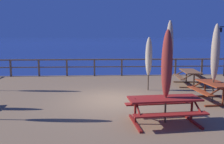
{
  "coord_description": "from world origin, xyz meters",
  "views": [
    {
      "loc": [
        -0.52,
        -9.4,
        3.36
      ],
      "look_at": [
        0.0,
        0.91,
        1.78
      ],
      "focal_mm": 38.25,
      "sensor_mm": 36.0,
      "label": 1
    }
  ],
  "objects_px": {
    "patio_umbrella_short_front": "(169,48)",
    "lamp_post_hooked": "(223,43)",
    "patio_umbrella_tall_front": "(215,53)",
    "picnic_table_front_left": "(214,88)",
    "patio_umbrella_short_back": "(149,57)",
    "patio_umbrella_tall_mid_right": "(167,64)",
    "picnic_table_mid_left": "(190,75)",
    "picnic_table_mid_centre": "(164,104)"
  },
  "relations": [
    {
      "from": "picnic_table_mid_left",
      "to": "patio_umbrella_tall_front",
      "type": "bearing_deg",
      "value": -94.88
    },
    {
      "from": "patio_umbrella_short_front",
      "to": "lamp_post_hooked",
      "type": "bearing_deg",
      "value": 44.35
    },
    {
      "from": "patio_umbrella_tall_front",
      "to": "picnic_table_front_left",
      "type": "bearing_deg",
      "value": 18.02
    },
    {
      "from": "patio_umbrella_tall_front",
      "to": "patio_umbrella_tall_mid_right",
      "type": "height_order",
      "value": "patio_umbrella_tall_front"
    },
    {
      "from": "patio_umbrella_tall_mid_right",
      "to": "lamp_post_hooked",
      "type": "distance_m",
      "value": 9.83
    },
    {
      "from": "patio_umbrella_short_back",
      "to": "patio_umbrella_short_front",
      "type": "xyz_separation_m",
      "value": [
        0.66,
        -1.04,
        0.45
      ]
    },
    {
      "from": "picnic_table_mid_centre",
      "to": "patio_umbrella_short_front",
      "type": "xyz_separation_m",
      "value": [
        1.05,
        3.24,
        1.48
      ]
    },
    {
      "from": "picnic_table_mid_left",
      "to": "patio_umbrella_short_back",
      "type": "height_order",
      "value": "patio_umbrella_short_back"
    },
    {
      "from": "picnic_table_front_left",
      "to": "picnic_table_mid_centre",
      "type": "height_order",
      "value": "same"
    },
    {
      "from": "patio_umbrella_tall_mid_right",
      "to": "patio_umbrella_short_front",
      "type": "relative_size",
      "value": 0.86
    },
    {
      "from": "patio_umbrella_tall_front",
      "to": "patio_umbrella_short_front",
      "type": "relative_size",
      "value": 0.94
    },
    {
      "from": "patio_umbrella_tall_mid_right",
      "to": "lamp_post_hooked",
      "type": "height_order",
      "value": "lamp_post_hooked"
    },
    {
      "from": "picnic_table_mid_centre",
      "to": "picnic_table_mid_left",
      "type": "relative_size",
      "value": 1.18
    },
    {
      "from": "patio_umbrella_short_back",
      "to": "picnic_table_mid_left",
      "type": "bearing_deg",
      "value": 22.83
    },
    {
      "from": "picnic_table_front_left",
      "to": "patio_umbrella_short_back",
      "type": "bearing_deg",
      "value": 136.35
    },
    {
      "from": "picnic_table_mid_centre",
      "to": "patio_umbrella_short_front",
      "type": "distance_m",
      "value": 3.72
    },
    {
      "from": "picnic_table_mid_left",
      "to": "patio_umbrella_tall_front",
      "type": "relative_size",
      "value": 0.63
    },
    {
      "from": "picnic_table_front_left",
      "to": "patio_umbrella_tall_mid_right",
      "type": "distance_m",
      "value": 3.54
    },
    {
      "from": "picnic_table_mid_left",
      "to": "patio_umbrella_tall_mid_right",
      "type": "height_order",
      "value": "patio_umbrella_tall_mid_right"
    },
    {
      "from": "picnic_table_front_left",
      "to": "patio_umbrella_tall_front",
      "type": "distance_m",
      "value": 1.38
    },
    {
      "from": "picnic_table_mid_left",
      "to": "patio_umbrella_short_front",
      "type": "bearing_deg",
      "value": -130.49
    },
    {
      "from": "picnic_table_mid_left",
      "to": "patio_umbrella_short_front",
      "type": "xyz_separation_m",
      "value": [
        -1.76,
        -2.06,
        1.49
      ]
    },
    {
      "from": "patio_umbrella_tall_mid_right",
      "to": "patio_umbrella_short_back",
      "type": "relative_size",
      "value": 1.1
    },
    {
      "from": "patio_umbrella_tall_front",
      "to": "patio_umbrella_short_back",
      "type": "height_order",
      "value": "patio_umbrella_tall_front"
    },
    {
      "from": "picnic_table_mid_centre",
      "to": "patio_umbrella_short_front",
      "type": "relative_size",
      "value": 0.69
    },
    {
      "from": "patio_umbrella_tall_mid_right",
      "to": "lamp_post_hooked",
      "type": "bearing_deg",
      "value": 53.71
    },
    {
      "from": "picnic_table_mid_centre",
      "to": "lamp_post_hooked",
      "type": "relative_size",
      "value": 0.7
    },
    {
      "from": "picnic_table_mid_left",
      "to": "patio_umbrella_tall_mid_right",
      "type": "distance_m",
      "value": 6.07
    },
    {
      "from": "lamp_post_hooked",
      "to": "patio_umbrella_tall_front",
      "type": "bearing_deg",
      "value": -120.01
    },
    {
      "from": "picnic_table_mid_left",
      "to": "patio_umbrella_short_back",
      "type": "bearing_deg",
      "value": -157.17
    },
    {
      "from": "patio_umbrella_tall_front",
      "to": "lamp_post_hooked",
      "type": "xyz_separation_m",
      "value": [
        3.32,
        5.75,
        0.18
      ]
    },
    {
      "from": "picnic_table_front_left",
      "to": "patio_umbrella_short_back",
      "type": "distance_m",
      "value": 3.19
    },
    {
      "from": "patio_umbrella_tall_mid_right",
      "to": "picnic_table_mid_centre",
      "type": "bearing_deg",
      "value": -147.54
    },
    {
      "from": "picnic_table_mid_centre",
      "to": "patio_umbrella_tall_mid_right",
      "type": "height_order",
      "value": "patio_umbrella_tall_mid_right"
    },
    {
      "from": "lamp_post_hooked",
      "to": "picnic_table_mid_left",
      "type": "bearing_deg",
      "value": -139.1
    },
    {
      "from": "picnic_table_front_left",
      "to": "patio_umbrella_tall_mid_right",
      "type": "bearing_deg",
      "value": -139.21
    },
    {
      "from": "patio_umbrella_tall_front",
      "to": "patio_umbrella_short_front",
      "type": "xyz_separation_m",
      "value": [
        -1.49,
        1.05,
        0.12
      ]
    },
    {
      "from": "picnic_table_mid_left",
      "to": "picnic_table_front_left",
      "type": "bearing_deg",
      "value": -94.37
    },
    {
      "from": "patio_umbrella_short_front",
      "to": "picnic_table_mid_left",
      "type": "bearing_deg",
      "value": 49.51
    },
    {
      "from": "patio_umbrella_short_back",
      "to": "patio_umbrella_tall_mid_right",
      "type": "bearing_deg",
      "value": -94.59
    },
    {
      "from": "picnic_table_mid_left",
      "to": "patio_umbrella_short_front",
      "type": "height_order",
      "value": "patio_umbrella_short_front"
    },
    {
      "from": "picnic_table_mid_left",
      "to": "lamp_post_hooked",
      "type": "distance_m",
      "value": 4.34
    }
  ]
}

